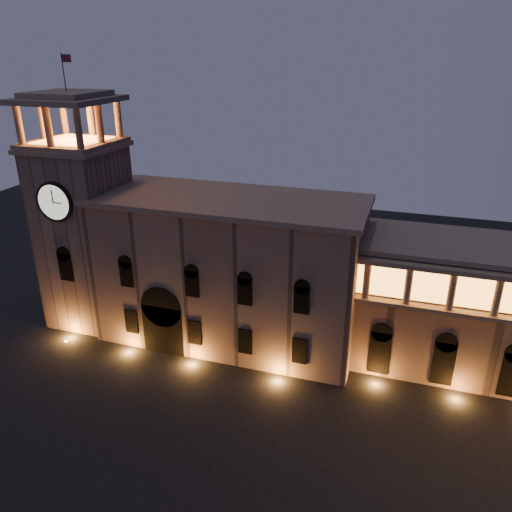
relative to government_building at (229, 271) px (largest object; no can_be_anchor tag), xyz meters
name	(u,v)px	position (x,y,z in m)	size (l,w,h in m)	color
ground	(162,471)	(2.08, -21.93, -8.77)	(160.00, 160.00, 0.00)	black
government_building	(229,271)	(0.00, 0.00, 0.00)	(30.80, 12.80, 17.60)	#7B5E50
clock_tower	(85,227)	(-18.42, -0.95, 3.73)	(9.80, 9.80, 32.40)	#7B5E50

